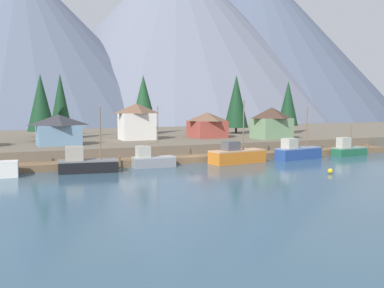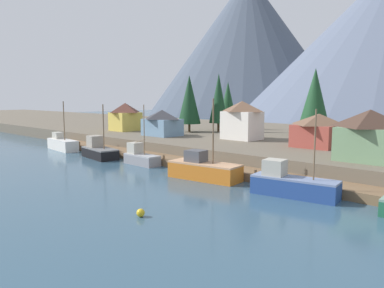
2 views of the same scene
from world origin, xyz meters
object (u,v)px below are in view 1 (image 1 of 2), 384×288
object	(u,v)px
conifer_back_right	(43,107)
fishing_boat_blue	(297,152)
fishing_boat_black	(86,164)
conifer_back_left	(236,101)
fishing_boat_orange	(237,155)
fishing_boat_green	(348,150)
conifer_mid_right	(143,102)
channel_buoy	(330,171)
conifer_near_left	(60,101)
conifer_mid_left	(41,103)
house_red	(207,125)
house_green	(272,123)
conifer_near_right	(288,103)
house_white	(137,121)
house_blue	(59,129)
fishing_boat_grey	(152,160)

from	to	relation	value
conifer_back_right	fishing_boat_blue	bearing A→B (deg)	-44.12
fishing_boat_black	conifer_back_left	size ratio (longest dim) A/B	0.67
conifer_back_left	fishing_boat_orange	bearing A→B (deg)	-119.36
fishing_boat_orange	fishing_boat_blue	distance (m)	11.82
fishing_boat_green	conifer_mid_right	bearing A→B (deg)	122.40
conifer_mid_right	conifer_back_right	distance (m)	21.61
conifer_back_left	channel_buoy	bearing A→B (deg)	-103.36
conifer_near_left	channel_buoy	xyz separation A→B (m)	(28.55, -44.13, -9.43)
conifer_back_right	conifer_mid_left	bearing A→B (deg)	-97.72
house_red	conifer_near_left	size ratio (longest dim) A/B	0.56
fishing_boat_blue	house_green	size ratio (longest dim) A/B	1.31
house_red	conifer_near_right	bearing A→B (deg)	12.39
conifer_near_right	conifer_mid_left	distance (m)	54.79
conifer_mid_right	house_red	bearing A→B (deg)	-61.54
house_white	house_green	distance (m)	26.04
house_green	conifer_mid_left	xyz separation A→B (m)	(-41.52, 12.15, 3.90)
fishing_boat_black	fishing_boat_orange	distance (m)	23.56
house_green	conifer_mid_right	xyz separation A→B (m)	(-18.40, 23.35, 4.04)
conifer_mid_left	house_green	bearing A→B (deg)	-16.31
fishing_boat_blue	house_red	bearing A→B (deg)	99.64
fishing_boat_blue	conifer_near_right	size ratio (longest dim) A/B	0.74
conifer_near_right	conifer_back_right	size ratio (longest dim) A/B	1.08
house_blue	conifer_near_right	size ratio (longest dim) A/B	0.60
fishing_boat_black	channel_buoy	xyz separation A→B (m)	(29.64, -14.71, -0.84)
fishing_boat_green	conifer_back_right	size ratio (longest dim) A/B	0.61
fishing_boat_black	house_white	distance (m)	25.42
house_red	conifer_mid_left	world-z (taller)	conifer_mid_left
fishing_boat_orange	conifer_mid_left	distance (m)	37.27
fishing_boat_black	conifer_near_right	xyz separation A→B (m)	(51.70, 25.53, 8.15)
channel_buoy	house_blue	bearing A→B (deg)	136.00
fishing_boat_orange	conifer_mid_right	distance (m)	37.05
conifer_mid_left	channel_buoy	size ratio (longest dim) A/B	17.45
fishing_boat_blue	conifer_mid_left	world-z (taller)	conifer_mid_left
fishing_boat_green	house_red	xyz separation A→B (m)	(-18.48, 19.81, 3.98)
house_green	conifer_near_left	xyz separation A→B (m)	(-37.35, 16.97, 4.17)
fishing_boat_green	house_white	bearing A→B (deg)	143.67
conifer_back_left	conifer_back_right	xyz separation A→B (m)	(-41.64, 6.66, -1.17)
conifer_back_left	channel_buoy	xyz separation A→B (m)	(-10.45, -43.98, -9.45)
fishing_boat_black	house_red	world-z (taller)	fishing_boat_black
fishing_boat_black	house_blue	distance (m)	15.79
fishing_boat_grey	house_blue	xyz separation A→B (m)	(-11.22, 14.29, 3.98)
conifer_near_right	fishing_boat_green	bearing A→B (deg)	-100.99
house_white	fishing_boat_grey	bearing A→B (deg)	-101.20
fishing_boat_grey	house_blue	distance (m)	18.60
house_green	conifer_mid_right	bearing A→B (deg)	128.23
conifer_mid_left	house_white	bearing A→B (deg)	-12.66
conifer_mid_left	conifer_mid_right	distance (m)	25.69
conifer_near_right	house_green	bearing A→B (deg)	-135.39
house_red	conifer_near_left	world-z (taller)	conifer_near_left
house_blue	conifer_back_right	distance (m)	20.99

